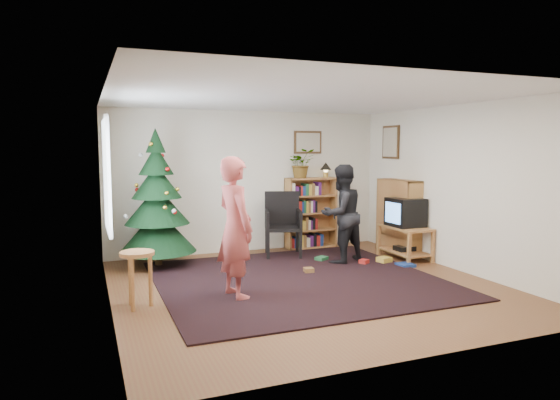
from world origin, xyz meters
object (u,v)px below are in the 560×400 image
object	(u,v)px
potted_plant	(301,163)
table_lamp	(326,167)
person_standing	(235,228)
picture_right	(391,142)
stool	(137,264)
crt_tv	(405,212)
tv_stand	(405,239)
bookshelf_right	(399,216)
christmas_tree	(157,209)
person_by_chair	(341,214)
armchair	(281,221)
picture_back	(308,142)
bookshelf_back	(311,212)

from	to	relation	value
potted_plant	table_lamp	xyz separation A→B (m)	(0.50, 0.00, -0.07)
person_standing	picture_right	bearing A→B (deg)	-73.46
stool	crt_tv	bearing A→B (deg)	13.02
tv_stand	person_standing	size ratio (longest dim) A/B	0.53
picture_right	potted_plant	size ratio (longest dim) A/B	1.13
stool	potted_plant	world-z (taller)	potted_plant
picture_right	bookshelf_right	size ratio (longest dim) A/B	0.46
christmas_tree	table_lamp	distance (m)	3.24
tv_stand	person_by_chair	bearing A→B (deg)	173.59
armchair	table_lamp	xyz separation A→B (m)	(1.07, 0.42, 0.90)
christmas_tree	bookshelf_right	bearing A→B (deg)	-8.68
bookshelf_right	stool	bearing A→B (deg)	106.98
christmas_tree	stool	xyz separation A→B (m)	(-0.51, -2.00, -0.39)
picture_back	armchair	bearing A→B (deg)	-144.02
person_standing	potted_plant	world-z (taller)	potted_plant
stool	picture_back	bearing A→B (deg)	37.78
bookshelf_right	stool	xyz separation A→B (m)	(-4.54, -1.39, -0.15)
picture_back	crt_tv	xyz separation A→B (m)	(1.07, -1.58, -1.17)
bookshelf_back	tv_stand	bearing A→B (deg)	-53.62
potted_plant	tv_stand	bearing A→B (deg)	-48.79
bookshelf_back	stool	world-z (taller)	bookshelf_back
table_lamp	stool	bearing A→B (deg)	-146.07
person_standing	picture_back	bearing A→B (deg)	-51.64
tv_stand	table_lamp	xyz separation A→B (m)	(-0.76, 1.44, 1.16)
bookshelf_right	person_standing	xyz separation A→B (m)	(-3.37, -1.42, 0.21)
tv_stand	potted_plant	bearing A→B (deg)	131.21
christmas_tree	tv_stand	size ratio (longest dim) A/B	2.32
crt_tv	potted_plant	world-z (taller)	potted_plant
armchair	bookshelf_right	bearing A→B (deg)	-1.17
crt_tv	picture_back	bearing A→B (deg)	124.12
tv_stand	person_by_chair	distance (m)	1.23
bookshelf_back	potted_plant	size ratio (longest dim) A/B	2.45
picture_right	person_by_chair	world-z (taller)	picture_right
potted_plant	table_lamp	world-z (taller)	potted_plant
potted_plant	picture_back	bearing A→B (deg)	35.27
tv_stand	stool	distance (m)	4.54
picture_back	potted_plant	distance (m)	0.45
crt_tv	stool	bearing A→B (deg)	-166.98
person_standing	bookshelf_right	bearing A→B (deg)	-79.15
picture_right	person_standing	bearing A→B (deg)	-151.52
bookshelf_right	picture_right	bearing A→B (deg)	-15.54
picture_right	bookshelf_back	distance (m)	1.93
armchair	table_lamp	world-z (taller)	table_lamp
picture_back	person_standing	world-z (taller)	picture_back
christmas_tree	bookshelf_right	distance (m)	4.09
tv_stand	bookshelf_right	bearing A→B (deg)	71.78
armchair	person_standing	distance (m)	2.53
person_by_chair	potted_plant	distance (m)	1.53
bookshelf_right	armchair	size ratio (longest dim) A/B	1.19
person_standing	table_lamp	world-z (taller)	person_standing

